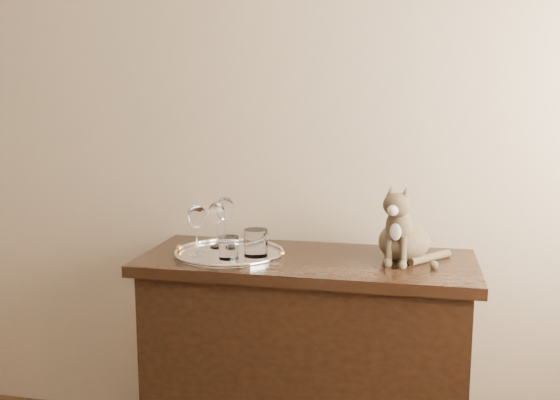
% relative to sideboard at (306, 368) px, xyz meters
% --- Properties ---
extents(wall_back, '(4.00, 0.10, 2.70)m').
position_rel_sideboard_xyz_m(wall_back, '(-0.60, 0.31, 0.93)').
color(wall_back, '#C0AB90').
rests_on(wall_back, ground).
extents(sideboard, '(1.20, 0.50, 0.85)m').
position_rel_sideboard_xyz_m(sideboard, '(0.00, 0.00, 0.00)').
color(sideboard, black).
rests_on(sideboard, ground).
extents(tray, '(0.40, 0.40, 0.01)m').
position_rel_sideboard_xyz_m(tray, '(-0.28, -0.03, 0.43)').
color(tray, white).
rests_on(tray, sideboard).
extents(wine_glass_a, '(0.07, 0.07, 0.17)m').
position_rel_sideboard_xyz_m(wine_glass_a, '(-0.35, 0.06, 0.52)').
color(wine_glass_a, white).
rests_on(wine_glass_a, tray).
extents(wine_glass_b, '(0.07, 0.07, 0.19)m').
position_rel_sideboard_xyz_m(wine_glass_b, '(-0.33, 0.08, 0.53)').
color(wine_glass_b, silver).
rests_on(wine_glass_b, tray).
extents(wine_glass_c, '(0.07, 0.07, 0.18)m').
position_rel_sideboard_xyz_m(wine_glass_c, '(-0.39, -0.06, 0.52)').
color(wine_glass_c, white).
rests_on(wine_glass_c, tray).
extents(tumbler_b, '(0.07, 0.07, 0.08)m').
position_rel_sideboard_xyz_m(tumbler_b, '(-0.26, -0.10, 0.47)').
color(tumbler_b, silver).
rests_on(tumbler_b, tray).
extents(tumbler_c, '(0.09, 0.09, 0.10)m').
position_rel_sideboard_xyz_m(tumbler_c, '(-0.18, -0.05, 0.48)').
color(tumbler_c, white).
rests_on(tumbler_c, tray).
extents(cat, '(0.33, 0.32, 0.28)m').
position_rel_sideboard_xyz_m(cat, '(0.34, 0.04, 0.56)').
color(cat, '#49372B').
rests_on(cat, sideboard).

